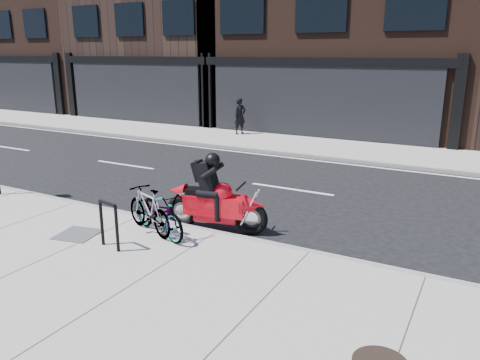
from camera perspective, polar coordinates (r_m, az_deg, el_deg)
The scene contains 11 objects.
ground at distance 11.18m, azimuth 2.35°, elevation -3.70°, with size 120.00×120.00×0.00m, color black.
sidewalk_near at distance 7.39m, azimuth -15.73°, elevation -14.25°, with size 60.00×6.00×0.13m, color gray.
sidewalk_far at distance 18.21m, azimuth 13.29°, elevation 3.59°, with size 60.00×3.50×0.13m, color gray.
building_west at distance 36.00m, azimuth -20.49°, elevation 19.39°, with size 10.00×10.00×13.50m, color black.
building_midwest at distance 29.30m, azimuth -6.48°, elevation 19.87°, with size 10.00×10.00×12.00m, color black.
bike_rack at distance 8.91m, azimuth -15.70°, elevation -4.85°, with size 0.53×0.16×0.90m.
bicycle_front at distance 9.38m, azimuth -9.87°, elevation -3.89°, with size 0.61×1.76×0.92m, color gray.
bicycle_rear at distance 9.52m, azimuth -11.05°, elevation -3.59°, with size 0.44×1.57×0.94m, color gray.
motorcycle at distance 9.71m, azimuth -2.46°, elevation -2.44°, with size 2.23×0.79×1.68m.
pedestrian at distance 20.73m, azimuth -0.00°, elevation 7.81°, with size 0.58×0.38×1.59m, color black.
utility_grate at distance 9.92m, azimuth -19.20°, elevation -6.26°, with size 0.75×0.75×0.01m, color #424245.
Camera 1 is at (4.66, -9.48, 3.65)m, focal length 35.00 mm.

